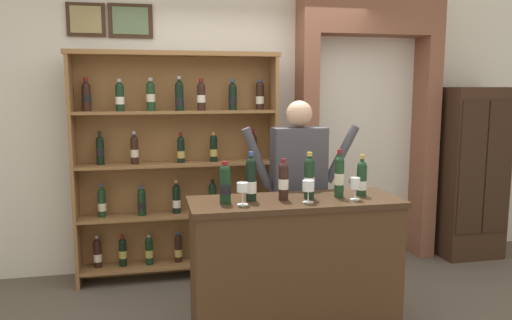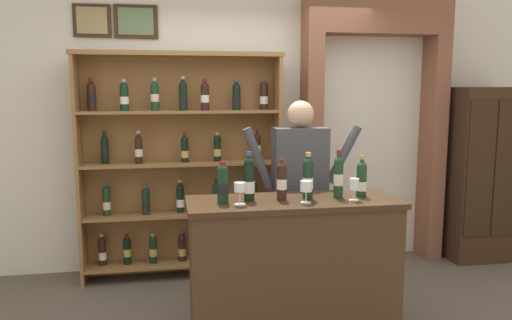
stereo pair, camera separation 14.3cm
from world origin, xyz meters
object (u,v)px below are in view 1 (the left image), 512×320
Objects in this scene: tasting_bottle_chianti at (284,180)px; tasting_bottle_rosso at (362,178)px; wine_shelf at (177,161)px; tasting_bottle_bianco at (251,179)px; tasting_bottle_super_tuscan at (309,177)px; wine_glass_right at (242,189)px; wine_glass_spare at (308,187)px; tasting_bottle_brunello at (339,175)px; tasting_bottle_grappa at (225,183)px; wine_glass_center at (355,184)px; side_cabinet at (471,173)px; shopkeeper at (298,179)px; tasting_counter at (295,268)px.

tasting_bottle_chianti is 0.97× the size of tasting_bottle_rosso.
tasting_bottle_bianco is (0.43, -1.28, 0.05)m from wine_shelf.
tasting_bottle_super_tuscan is 1.11× the size of tasting_bottle_rosso.
tasting_bottle_bianco is 2.25× the size of wine_glass_right.
tasting_bottle_brunello is at bearing 23.60° from wine_glass_spare.
tasting_bottle_super_tuscan is 0.96× the size of tasting_bottle_brunello.
tasting_bottle_grappa is at bearing -178.37° from tasting_bottle_brunello.
tasting_bottle_bianco is at bearing 179.65° from tasting_bottle_rosso.
tasting_bottle_chianti is (0.22, -0.03, -0.01)m from tasting_bottle_bianco.
tasting_bottle_brunello reaches higher than tasting_bottle_grappa.
tasting_bottle_bianco is 0.72m from wine_glass_center.
tasting_bottle_bianco is 1.04× the size of tasting_bottle_super_tuscan.
tasting_bottle_super_tuscan is (-2.18, -1.25, 0.26)m from side_cabinet.
tasting_bottle_brunello is (0.22, -0.01, 0.01)m from tasting_bottle_super_tuscan.
wine_shelf is 13.69× the size of wine_glass_spare.
tasting_bottle_rosso is (0.18, 0.02, -0.03)m from tasting_bottle_brunello.
tasting_bottle_grappa is (-2.77, -1.28, 0.24)m from side_cabinet.
tasting_bottle_rosso is 1.91× the size of wine_glass_center.
shopkeeper is at bearing 122.11° from tasting_bottle_rosso.
tasting_bottle_super_tuscan is 2.15× the size of wine_glass_spare.
side_cabinet is 2.63m from tasting_counter.
wine_glass_spare reaches higher than tasting_counter.
tasting_bottle_super_tuscan is at bearing 6.06° from tasting_counter.
tasting_bottle_bianco reaches higher than tasting_bottle_chianti.
wine_shelf is 1.25× the size of shopkeeper.
tasting_bottle_super_tuscan is at bearing -178.33° from tasting_bottle_rosso.
tasting_bottle_rosso is at bearing 16.75° from wine_glass_spare.
shopkeeper is 11.02× the size of wine_glass_right.
tasting_bottle_bianco is at bearing -154.56° from side_cabinet.
tasting_bottle_brunello is (-1.96, -1.25, 0.26)m from side_cabinet.
tasting_bottle_bianco is 0.23m from tasting_bottle_chianti.
tasting_bottle_brunello is (0.14, -0.52, 0.12)m from shopkeeper.
tasting_counter is (0.73, -1.30, -0.60)m from wine_shelf.
tasting_bottle_rosso is at bearing 50.16° from wine_glass_center.
wine_glass_right is (-0.71, -0.09, -0.05)m from tasting_bottle_brunello.
wine_shelf is 7.03× the size of tasting_bottle_rosso.
tasting_bottle_grappa is at bearing -141.23° from shopkeeper.
side_cabinet reaches higher than tasting_bottle_super_tuscan.
tasting_bottle_grappa is at bearing -177.83° from tasting_counter.
tasting_bottle_brunello is (0.82, 0.02, 0.02)m from tasting_bottle_grappa.
shopkeeper is (0.18, 0.53, 0.53)m from tasting_counter.
tasting_bottle_grappa is 0.19m from tasting_bottle_bianco.
tasting_bottle_grappa is at bearing -79.75° from wine_shelf.
tasting_bottle_brunello reaches higher than wine_glass_spare.
tasting_bottle_brunello is at bearing -75.34° from shopkeeper.
tasting_bottle_rosso is at bearing 2.38° from tasting_bottle_grappa.
tasting_bottle_chianti is at bearing -151.91° from side_cabinet.
wine_glass_center is 1.02× the size of wine_glass_spare.
wine_glass_center is (0.21, -0.63, 0.07)m from shopkeeper.
wine_glass_spare is (-0.34, -0.01, 0.00)m from wine_glass_center.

